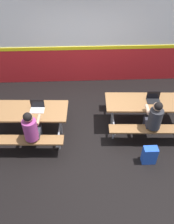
# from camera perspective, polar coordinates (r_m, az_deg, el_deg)

# --- Properties ---
(ground_plane) EXTENTS (10.00, 10.00, 0.02)m
(ground_plane) POSITION_cam_1_polar(r_m,az_deg,el_deg) (5.82, 0.04, -4.86)
(ground_plane) COLOR black
(accent_backdrop) EXTENTS (8.00, 0.14, 2.60)m
(accent_backdrop) POSITION_cam_1_polar(r_m,az_deg,el_deg) (7.13, -0.85, 16.57)
(accent_backdrop) COLOR red
(accent_backdrop) RESTS_ON ground
(picnic_table_left) EXTENTS (2.09, 1.64, 0.74)m
(picnic_table_left) POSITION_cam_1_polar(r_m,az_deg,el_deg) (5.58, -15.46, -0.91)
(picnic_table_left) COLOR brown
(picnic_table_left) RESTS_ON ground
(picnic_table_right) EXTENTS (2.09, 1.64, 0.74)m
(picnic_table_right) POSITION_cam_1_polar(r_m,az_deg,el_deg) (5.82, 14.79, 1.27)
(picnic_table_right) COLOR brown
(picnic_table_right) RESTS_ON ground
(student_nearer) EXTENTS (0.37, 0.53, 1.21)m
(student_nearer) POSITION_cam_1_polar(r_m,az_deg,el_deg) (5.02, -13.66, -4.01)
(student_nearer) COLOR #2D2D38
(student_nearer) RESTS_ON ground
(student_further) EXTENTS (0.37, 0.53, 1.21)m
(student_further) POSITION_cam_1_polar(r_m,az_deg,el_deg) (5.34, 16.33, -1.42)
(student_further) COLOR #2D2D38
(student_further) RESTS_ON ground
(laptop_silver) EXTENTS (0.33, 0.24, 0.22)m
(laptop_silver) POSITION_cam_1_polar(r_m,az_deg,el_deg) (5.39, -12.30, 1.00)
(laptop_silver) COLOR silver
(laptop_silver) RESTS_ON picnic_table_left
(laptop_dark) EXTENTS (0.33, 0.24, 0.22)m
(laptop_dark) POSITION_cam_1_polar(r_m,az_deg,el_deg) (5.76, 16.22, 3.12)
(laptop_dark) COLOR black
(laptop_dark) RESTS_ON picnic_table_right
(backpack_dark) EXTENTS (0.30, 0.22, 0.44)m
(backpack_dark) POSITION_cam_1_polar(r_m,az_deg,el_deg) (5.20, 15.27, -10.30)
(backpack_dark) COLOR #1E47B2
(backpack_dark) RESTS_ON ground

